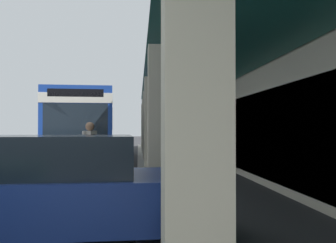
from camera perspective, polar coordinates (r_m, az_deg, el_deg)
The scene contains 6 objects.
ground at distance 16.83m, azimuth 12.57°, elevation -6.33°, with size 120.00×120.00×0.00m, color #2D2D30.
curb_strip at distance 16.10m, azimuth -3.60°, elevation -6.38°, with size 36.82×0.50×0.12m, color #9E998E.
transit_bus at distance 19.56m, azimuth -12.01°, elevation -0.15°, with size 11.36×3.36×3.34m.
parked_sedan_blue at distance 5.57m, azimuth -16.80°, elevation -9.42°, with size 2.60×4.49×1.47m.
pedestrian at distance 10.40m, azimuth -11.41°, elevation -4.23°, with size 0.65×0.48×1.73m.
potted_palm at distance 20.22m, azimuth 0.28°, elevation -3.43°, with size 1.81×1.63×2.54m.
Camera 1 is at (16.03, 3.13, 1.57)m, focal length 41.53 mm.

